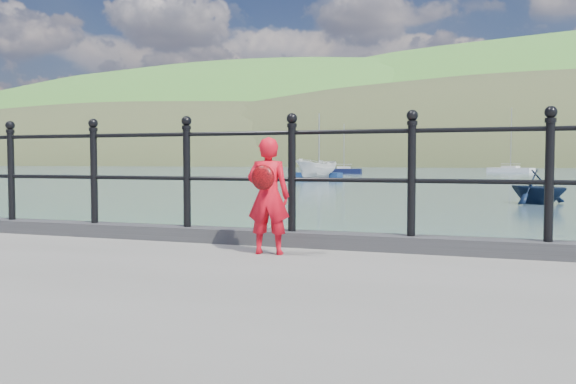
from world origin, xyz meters
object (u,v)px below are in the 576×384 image
at_px(launch_navy, 538,187).
at_px(sailboat_deep, 510,170).
at_px(launch_white, 317,170).
at_px(sailboat_left, 344,171).
at_px(sailboat_port, 319,176).
at_px(child, 268,195).
at_px(railing, 238,165).

height_order(launch_navy, sailboat_deep, sailboat_deep).
xyz_separation_m(launch_white, sailboat_left, (-4.80, 28.64, -0.66)).
bearing_deg(sailboat_port, launch_white, -69.84).
bearing_deg(launch_navy, sailboat_deep, 42.82).
height_order(child, launch_navy, child).
bearing_deg(child, sailboat_deep, -100.61).
relative_size(railing, launch_navy, 6.48).
xyz_separation_m(railing, sailboat_left, (-18.26, 75.80, -1.48)).
relative_size(railing, launch_white, 3.51).
xyz_separation_m(railing, child, (0.58, -0.60, -0.28)).
xyz_separation_m(child, launch_navy, (3.39, 22.70, -0.81)).
bearing_deg(child, railing, -55.04).
relative_size(railing, sailboat_port, 2.80).
distance_m(child, sailboat_deep, 93.52).
relative_size(launch_white, sailboat_deep, 0.52).
bearing_deg(sailboat_deep, sailboat_left, -115.11).
relative_size(railing, sailboat_left, 2.57).
distance_m(launch_white, sailboat_left, 29.04).
bearing_deg(sailboat_left, child, -79.76).
relative_size(railing, sailboat_deep, 1.82).
relative_size(railing, child, 16.76).
bearing_deg(launch_white, sailboat_left, 121.89).
xyz_separation_m(launch_navy, sailboat_left, (-22.23, 53.69, -0.40)).
height_order(child, sailboat_port, sailboat_port).
bearing_deg(sailboat_deep, sailboat_port, -85.27).
relative_size(child, sailboat_deep, 0.11).
bearing_deg(launch_white, sailboat_port, 124.52).
bearing_deg(sailboat_deep, launch_navy, -62.86).
distance_m(railing, launch_white, 49.05).
bearing_deg(sailboat_deep, railing, -65.41).
height_order(launch_white, sailboat_port, sailboat_port).
distance_m(sailboat_deep, sailboat_port, 46.62).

